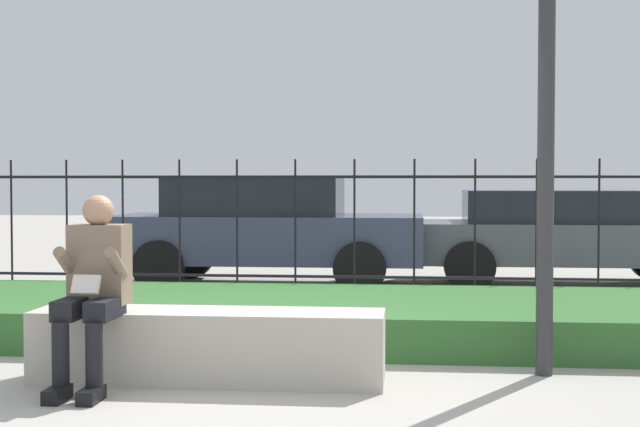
{
  "coord_description": "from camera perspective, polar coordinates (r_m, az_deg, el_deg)",
  "views": [
    {
      "loc": [
        1.28,
        -6.0,
        1.38
      ],
      "look_at": [
        0.31,
        3.48,
        1.04
      ],
      "focal_mm": 50.0,
      "sensor_mm": 36.0,
      "label": 1
    }
  ],
  "objects": [
    {
      "name": "ground_plane",
      "position": [
        6.29,
        -6.15,
        -10.64
      ],
      "size": [
        60.0,
        60.0,
        0.0
      ],
      "primitive_type": "plane",
      "color": "#A8A399"
    },
    {
      "name": "stone_bench",
      "position": [
        6.27,
        -7.15,
        -8.63
      ],
      "size": [
        2.43,
        0.52,
        0.49
      ],
      "color": "#B7B2A3",
      "rests_on": "ground_plane"
    },
    {
      "name": "person_seated_reader",
      "position": [
        6.12,
        -14.28,
        -4.27
      ],
      "size": [
        0.42,
        0.73,
        1.29
      ],
      "color": "black",
      "rests_on": "ground_plane"
    },
    {
      "name": "car_parked_center",
      "position": [
        11.86,
        -3.52,
        -0.96
      ],
      "size": [
        4.08,
        1.85,
        1.43
      ],
      "rotation": [
        0.0,
        0.0,
        -0.0
      ],
      "color": "#383D56",
      "rests_on": "ground_plane"
    },
    {
      "name": "grass_berm",
      "position": [
        8.06,
        -3.39,
        -6.6
      ],
      "size": [
        10.58,
        2.33,
        0.34
      ],
      "color": "#33662D",
      "rests_on": "ground_plane"
    },
    {
      "name": "iron_fence",
      "position": [
        9.92,
        -1.59,
        -0.99
      ],
      "size": [
        8.58,
        0.03,
        1.63
      ],
      "color": "black",
      "rests_on": "ground_plane"
    },
    {
      "name": "car_parked_right",
      "position": [
        12.24,
        15.31,
        -1.26
      ],
      "size": [
        4.27,
        1.89,
        1.27
      ],
      "rotation": [
        0.0,
        0.0,
        -0.01
      ],
      "color": "#4C5156",
      "rests_on": "ground_plane"
    }
  ]
}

